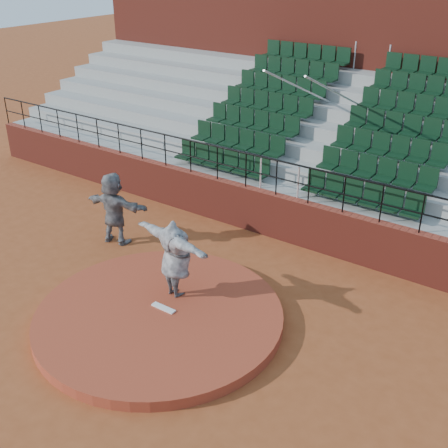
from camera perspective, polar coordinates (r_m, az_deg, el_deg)
The scene contains 9 objects.
ground at distance 12.80m, azimuth -6.56°, elevation -9.75°, with size 90.00×90.00×0.00m, color brown.
pitchers_mound at distance 12.72m, azimuth -6.58°, elevation -9.30°, with size 5.50×5.50×0.25m, color #A13C24.
pitching_rubber at distance 12.73m, azimuth -6.17°, elevation -8.47°, with size 0.60×0.15×0.03m, color white.
boundary_wall at distance 15.96m, azimuth 5.18°, elevation 0.88°, with size 24.00×0.30×1.30m, color maroon.
wall_railing at distance 15.41m, azimuth 5.38°, elevation 5.50°, with size 24.04×0.05×1.03m.
seating_deck at distance 18.69m, azimuth 11.00°, elevation 7.03°, with size 24.00×5.97×4.63m.
press_box_facade at distance 21.71m, azimuth 16.10°, elevation 15.00°, with size 24.00×3.00×7.10m, color maroon.
pitcher at distance 12.70m, azimuth -4.97°, elevation -3.48°, with size 2.34×0.64×1.91m, color black.
fielder at distance 15.71m, azimuth -11.12°, elevation 1.57°, with size 1.92×0.61×2.07m, color black.
Camera 1 is at (7.07, -7.54, 7.55)m, focal length 45.00 mm.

